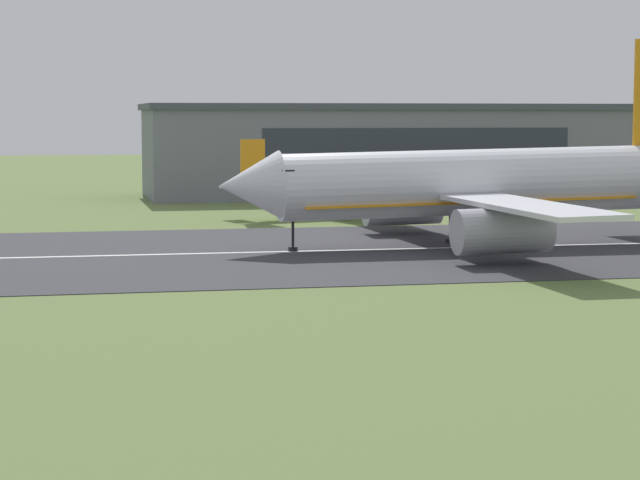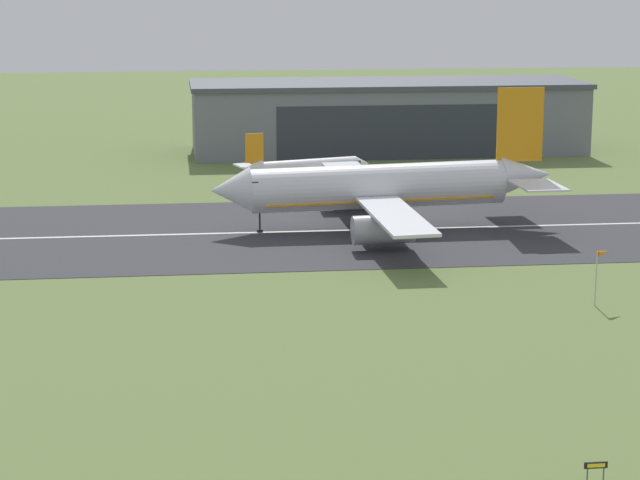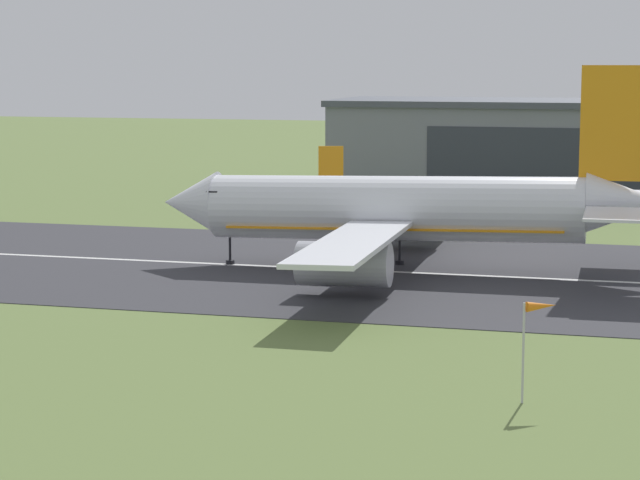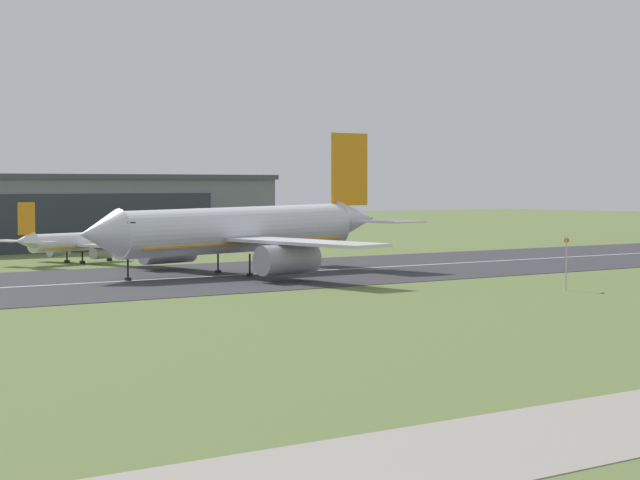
% 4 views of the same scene
% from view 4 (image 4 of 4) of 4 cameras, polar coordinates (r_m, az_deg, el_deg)
% --- Properties ---
extents(ground_plane, '(679.46, 679.46, 0.00)m').
position_cam_4_polar(ground_plane, '(119.36, 13.68, -3.21)').
color(ground_plane, olive).
extents(runway_strip, '(439.46, 45.59, 0.06)m').
position_cam_4_polar(runway_strip, '(163.74, -3.11, -1.58)').
color(runway_strip, '#333338').
rests_on(runway_strip, ground_plane).
extents(runway_centreline, '(395.51, 0.70, 0.01)m').
position_cam_4_polar(runway_centreline, '(163.74, -3.11, -1.57)').
color(runway_centreline, silver).
rests_on(runway_centreline, runway_strip).
extents(hangar_building, '(75.65, 23.68, 13.64)m').
position_cam_4_polar(hangar_building, '(233.30, -11.17, 1.29)').
color(hangar_building, slate).
rests_on(hangar_building, ground_plane).
extents(airplane_landing, '(47.16, 56.17, 18.99)m').
position_cam_4_polar(airplane_landing, '(162.92, -3.80, 0.39)').
color(airplane_landing, silver).
rests_on(airplane_landing, ground_plane).
extents(airplane_parked_west, '(22.95, 18.23, 9.27)m').
position_cam_4_polar(airplane_parked_west, '(189.65, -11.20, -0.11)').
color(airplane_parked_west, white).
rests_on(airplane_parked_west, ground_plane).
extents(windsock_pole, '(1.92, 1.50, 5.89)m').
position_cam_4_polar(windsock_pole, '(142.66, 11.25, -0.16)').
color(windsock_pole, '#B7B7BC').
rests_on(windsock_pole, ground_plane).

